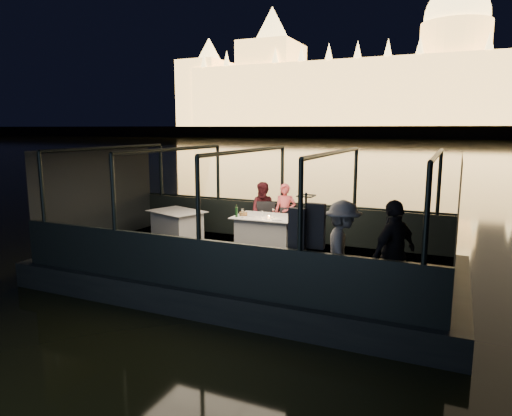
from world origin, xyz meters
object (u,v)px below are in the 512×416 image
at_px(dining_table_central, 266,233).
at_px(chair_port_right, 285,227).
at_px(chair_port_left, 263,225).
at_px(wine_bottle, 236,211).
at_px(person_woman_coral, 285,212).
at_px(coat_stand, 305,245).
at_px(dining_table_aft, 177,223).
at_px(person_man_maroon, 264,211).
at_px(passenger_stripe, 342,248).
at_px(passenger_dark, 394,253).

height_order(dining_table_central, chair_port_right, chair_port_right).
xyz_separation_m(chair_port_left, wine_bottle, (-0.29, -0.84, 0.47)).
bearing_deg(chair_port_right, wine_bottle, -146.53).
bearing_deg(wine_bottle, person_woman_coral, 53.77).
distance_m(coat_stand, person_woman_coral, 3.72).
bearing_deg(dining_table_aft, person_man_maroon, 18.32).
distance_m(chair_port_right, coat_stand, 3.45).
bearing_deg(passenger_stripe, person_woman_coral, 17.37).
bearing_deg(passenger_dark, wine_bottle, -90.05).
distance_m(dining_table_central, coat_stand, 3.22).
distance_m(chair_port_left, person_man_maroon, 0.38).
height_order(chair_port_right, person_woman_coral, person_woman_coral).
bearing_deg(person_woman_coral, dining_table_aft, -175.81).
relative_size(chair_port_left, person_woman_coral, 0.68).
xyz_separation_m(coat_stand, person_man_maroon, (-2.13, 3.36, -0.15)).
relative_size(dining_table_central, dining_table_aft, 1.08).
relative_size(dining_table_aft, passenger_stripe, 0.82).
height_order(chair_port_left, wine_bottle, wine_bottle).
relative_size(person_woman_coral, wine_bottle, 5.15).
relative_size(chair_port_right, person_woman_coral, 0.60).
distance_m(chair_port_left, passenger_stripe, 3.89).
bearing_deg(wine_bottle, chair_port_right, 41.61).
bearing_deg(passenger_stripe, chair_port_right, 18.35).
bearing_deg(coat_stand, chair_port_left, 123.56).
bearing_deg(person_woman_coral, passenger_stripe, -65.95).
bearing_deg(coat_stand, dining_table_central, 123.91).
bearing_deg(passenger_stripe, passenger_dark, -108.12).
distance_m(person_man_maroon, passenger_dark, 4.66).
bearing_deg(dining_table_central, coat_stand, -56.09).
bearing_deg(person_man_maroon, dining_table_aft, -175.51).
height_order(coat_stand, passenger_dark, coat_stand).
bearing_deg(person_woman_coral, person_man_maroon, 169.48).
height_order(dining_table_aft, chair_port_left, chair_port_left).
relative_size(coat_stand, wine_bottle, 6.23).
xyz_separation_m(dining_table_aft, person_woman_coral, (2.64, 0.69, 0.36)).
bearing_deg(chair_port_left, dining_table_central, -76.15).
relative_size(dining_table_central, person_man_maroon, 1.00).
relative_size(coat_stand, passenger_stripe, 1.08).
bearing_deg(wine_bottle, dining_table_aft, 168.70).
relative_size(chair_port_right, person_man_maroon, 0.60).
bearing_deg(passenger_stripe, dining_table_aft, 46.18).
distance_m(dining_table_aft, passenger_dark, 6.08).
distance_m(person_man_maroon, wine_bottle, 1.10).
distance_m(person_woman_coral, passenger_stripe, 3.74).
distance_m(dining_table_central, person_woman_coral, 0.83).
relative_size(chair_port_right, passenger_dark, 0.52).
xyz_separation_m(chair_port_left, passenger_dark, (3.42, -2.87, 0.40)).
height_order(dining_table_central, person_man_maroon, person_man_maroon).
xyz_separation_m(dining_table_central, chair_port_left, (-0.30, 0.49, 0.06)).
height_order(coat_stand, person_man_maroon, coat_stand).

